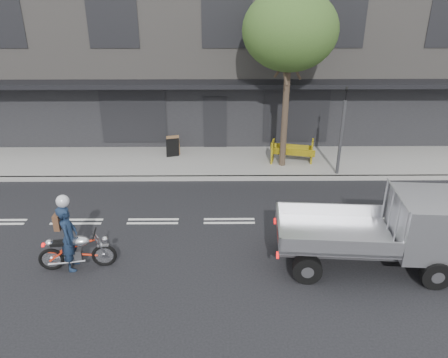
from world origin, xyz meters
The scene contains 11 objects.
ground centered at (0.00, 0.00, 0.00)m, with size 80.00×80.00×0.00m, color black.
sidewalk centered at (0.00, 4.70, 0.07)m, with size 32.00×3.20×0.15m, color gray.
kerb centered at (0.00, 3.10, 0.07)m, with size 32.00×0.20×0.15m, color gray.
building_main centered at (0.00, 11.30, 4.00)m, with size 26.00×10.00×8.00m, color slate.
street_tree centered at (2.20, 4.20, 5.28)m, with size 3.40×3.40×6.74m.
traffic_light_pole centered at (4.20, 3.35, 1.65)m, with size 0.12×0.12×3.50m.
motorcycle centered at (-4.01, -2.38, 0.53)m, with size 1.99×0.58×1.03m.
rider centered at (-4.16, -2.38, 0.91)m, with size 0.66×0.44×1.82m, color #16253D.
flatbed_ute centered at (4.58, -2.40, 1.23)m, with size 4.76×2.24×2.15m.
construction_barrier centered at (2.63, 4.27, 0.63)m, with size 1.71×0.68×0.96m, color yellow, non-canonical shape.
sandwich_board centered at (-2.25, 5.06, 0.57)m, with size 0.53×0.36×0.84m, color black, non-canonical shape.
Camera 1 is at (-0.26, -11.92, 6.95)m, focal length 35.00 mm.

